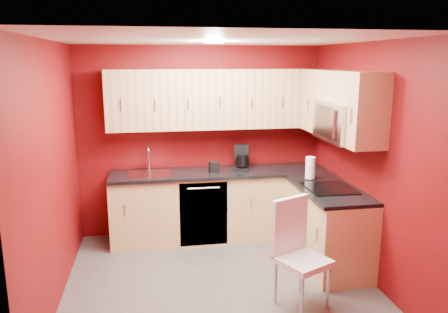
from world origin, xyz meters
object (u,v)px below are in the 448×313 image
object	(u,v)px
coffee_maker	(241,158)
paper_towel	(310,168)
sink	(149,171)
dining_chair	(303,255)
napkin_holder	(214,167)
microwave	(343,121)

from	to	relation	value
coffee_maker	paper_towel	bearing A→B (deg)	-22.38
coffee_maker	paper_towel	size ratio (longest dim) A/B	1.17
sink	dining_chair	world-z (taller)	sink
sink	coffee_maker	distance (m)	1.19
paper_towel	coffee_maker	bearing A→B (deg)	140.51
napkin_holder	paper_towel	world-z (taller)	paper_towel
microwave	dining_chair	world-z (taller)	microwave
dining_chair	microwave	bearing A→B (deg)	23.76
coffee_maker	dining_chair	bearing A→B (deg)	-66.12
sink	napkin_holder	bearing A→B (deg)	-2.45
coffee_maker	sink	bearing A→B (deg)	-162.61
coffee_maker	napkin_holder	bearing A→B (deg)	-156.50
coffee_maker	napkin_holder	xyz separation A→B (m)	(-0.36, -0.04, -0.10)
sink	paper_towel	bearing A→B (deg)	-17.13
dining_chair	paper_towel	bearing A→B (deg)	42.23
napkin_holder	paper_towel	distance (m)	1.22
coffee_maker	dining_chair	distance (m)	1.89
paper_towel	sink	bearing A→B (deg)	162.87
microwave	paper_towel	xyz separation A→B (m)	(-0.19, 0.42, -0.61)
microwave	dining_chair	bearing A→B (deg)	-131.26
paper_towel	dining_chair	size ratio (longest dim) A/B	0.26
sink	paper_towel	world-z (taller)	sink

